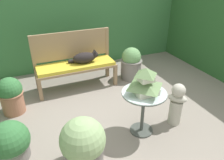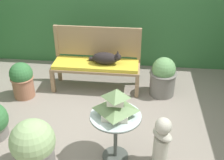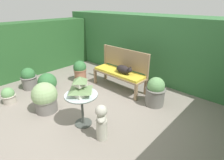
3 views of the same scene
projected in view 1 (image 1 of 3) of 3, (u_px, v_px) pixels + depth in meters
The scene contains 12 objects.
ground at pixel (109, 123), 3.13m from camera, with size 30.00×30.00×0.00m, color gray.
foliage_hedge_back at pixel (63, 23), 4.88m from camera, with size 6.40×1.06×1.72m, color #38703D.
garden_bench at pixel (76, 67), 3.88m from camera, with size 1.41×0.46×0.47m.
bench_backrest at pixel (72, 48), 3.91m from camera, with size 1.41×0.06×0.99m.
cat at pixel (85, 58), 3.85m from camera, with size 0.53×0.23×0.23m.
patio_table at pixel (144, 101), 2.77m from camera, with size 0.57×0.57×0.61m.
pagoda_birdhouse at pixel (145, 82), 2.64m from camera, with size 0.38×0.38×0.33m.
garden_bust at pixel (177, 103), 3.00m from camera, with size 0.29×0.29×0.63m.
potted_plant_hedge_corner at pixel (11, 95), 3.24m from camera, with size 0.36×0.36×0.58m.
potted_plant_patio_mid at pixel (131, 64), 4.25m from camera, with size 0.43×0.43×0.63m.
potted_plant_table_near at pixel (83, 144), 2.35m from camera, with size 0.50×0.50×0.62m.
potted_plant_bench_right at pixel (10, 143), 2.48m from camera, with size 0.45×0.45×0.49m.
Camera 1 is at (-0.94, -2.30, 2.01)m, focal length 35.00 mm.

